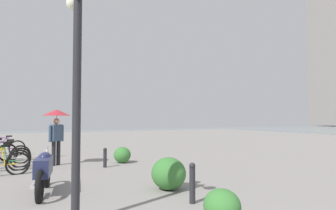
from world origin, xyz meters
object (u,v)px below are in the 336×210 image
(pedestrian, at_px, (57,121))
(motorcycle, at_px, (44,171))
(bicycle_green, at_px, (0,161))
(lamppost, at_px, (77,65))
(bollard_near, at_px, (192,182))
(bicycle_purple, at_px, (4,148))
(bicycle_white, at_px, (3,158))
(bicycle_black, at_px, (5,155))
(bollard_mid, at_px, (105,157))

(pedestrian, bearing_deg, motorcycle, 169.52)
(bicycle_green, bearing_deg, pedestrian, -72.11)
(lamppost, xyz_separation_m, bollard_near, (0.13, -2.33, -2.19))
(bicycle_purple, distance_m, pedestrian, 4.38)
(motorcycle, relative_size, bicycle_white, 1.22)
(bicycle_purple, relative_size, bollard_near, 2.15)
(lamppost, bearing_deg, bicycle_purple, 6.95)
(lamppost, bearing_deg, bollard_near, -86.86)
(lamppost, xyz_separation_m, pedestrian, (6.55, -0.48, -1.02))
(bicycle_black, bearing_deg, bicycle_purple, 1.66)
(bicycle_white, bearing_deg, bollard_mid, -113.05)
(motorcycle, distance_m, pedestrian, 4.36)
(motorcycle, xyz_separation_m, pedestrian, (4.15, -0.77, 1.10))
(bicycle_purple, bearing_deg, bollard_mid, -147.82)
(bicycle_purple, bearing_deg, lamppost, -173.05)
(bollard_near, bearing_deg, pedestrian, 16.02)
(lamppost, relative_size, motorcycle, 1.82)
(bollard_near, bearing_deg, bicycle_black, 24.95)
(motorcycle, bearing_deg, bicycle_black, 9.68)
(bicycle_purple, xyz_separation_m, pedestrian, (-3.82, -1.75, 1.24))
(bicycle_green, xyz_separation_m, bollard_mid, (-0.71, -3.21, 0.00))
(bicycle_black, height_order, bollard_mid, bicycle_black)
(bollard_near, relative_size, bollard_mid, 1.20)
(bollard_mid, bearing_deg, bollard_near, -175.74)
(motorcycle, bearing_deg, bicycle_purple, 7.00)
(motorcycle, distance_m, bicycle_black, 5.36)
(bicycle_purple, height_order, pedestrian, pedestrian)
(bicycle_green, bearing_deg, bicycle_black, -2.80)
(bicycle_green, height_order, bicycle_white, same)
(bicycle_black, xyz_separation_m, bollard_near, (-7.55, -3.51, 0.07))
(bicycle_white, xyz_separation_m, bollard_near, (-6.48, -3.53, 0.07))
(pedestrian, xyz_separation_m, bollard_near, (-6.42, -1.84, -1.17))
(lamppost, relative_size, bicycle_green, 2.21)
(lamppost, height_order, bicycle_green, lamppost)
(bicycle_white, bearing_deg, motorcycle, -167.63)
(bollard_near, bearing_deg, bicycle_purple, 19.33)
(bicycle_white, bearing_deg, bicycle_purple, 0.84)
(lamppost, height_order, pedestrian, lamppost)
(motorcycle, relative_size, bollard_near, 2.63)
(bollard_near, bearing_deg, bicycle_green, 31.55)
(bicycle_black, relative_size, pedestrian, 0.87)
(bicycle_purple, bearing_deg, motorcycle, -173.00)
(lamppost, bearing_deg, pedestrian, -4.23)
(bicycle_purple, bearing_deg, bicycle_black, -178.34)
(bicycle_green, xyz_separation_m, pedestrian, (0.57, -1.75, 1.24))
(motorcycle, height_order, bollard_near, motorcycle)
(bicycle_black, distance_m, bicycle_purple, 2.69)
(lamppost, xyz_separation_m, bicycle_white, (6.61, 1.21, -2.26))
(bicycle_white, height_order, pedestrian, pedestrian)
(pedestrian, bearing_deg, bollard_near, -163.98)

